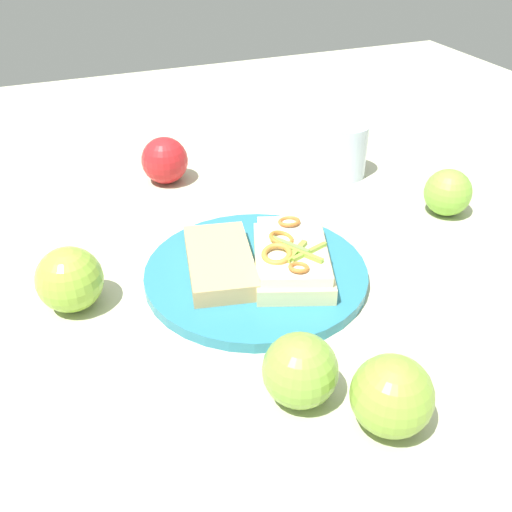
# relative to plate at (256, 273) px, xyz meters

# --- Properties ---
(ground_plane) EXTENTS (2.00, 2.00, 0.00)m
(ground_plane) POSITION_rel_plate_xyz_m (0.00, 0.00, -0.01)
(ground_plane) COLOR #B8B998
(ground_plane) RESTS_ON ground
(plate) EXTENTS (0.29, 0.29, 0.01)m
(plate) POSITION_rel_plate_xyz_m (0.00, 0.00, 0.00)
(plate) COLOR teal
(plate) RESTS_ON ground_plane
(sandwich) EXTENTS (0.15, 0.19, 0.05)m
(sandwich) POSITION_rel_plate_xyz_m (-0.04, 0.02, 0.03)
(sandwich) COLOR beige
(sandwich) RESTS_ON plate
(bread_slice_side) EXTENTS (0.11, 0.17, 0.02)m
(bread_slice_side) POSITION_rel_plate_xyz_m (0.04, -0.02, 0.02)
(bread_slice_side) COLOR tan
(bread_slice_side) RESTS_ON plate
(apple_0) EXTENTS (0.09, 0.09, 0.08)m
(apple_0) POSITION_rel_plate_xyz_m (0.04, 0.21, 0.03)
(apple_0) COLOR #7DAA3C
(apple_0) RESTS_ON ground_plane
(apple_1) EXTENTS (0.11, 0.11, 0.08)m
(apple_1) POSITION_rel_plate_xyz_m (0.23, -0.03, 0.03)
(apple_1) COLOR #8BB83A
(apple_1) RESTS_ON ground_plane
(apple_2) EXTENTS (0.11, 0.11, 0.08)m
(apple_2) POSITION_rel_plate_xyz_m (-0.03, 0.28, 0.03)
(apple_2) COLOR #80A939
(apple_2) RESTS_ON ground_plane
(apple_3) EXTENTS (0.10, 0.10, 0.07)m
(apple_3) POSITION_rel_plate_xyz_m (-0.34, -0.05, 0.03)
(apple_3) COLOR #7DBA3C
(apple_3) RESTS_ON ground_plane
(apple_4) EXTENTS (0.10, 0.10, 0.08)m
(apple_4) POSITION_rel_plate_xyz_m (0.04, -0.33, 0.03)
(apple_4) COLOR red
(apple_4) RESTS_ON ground_plane
(drinking_glass) EXTENTS (0.08, 0.08, 0.09)m
(drinking_glass) POSITION_rel_plate_xyz_m (-0.26, -0.24, 0.04)
(drinking_glass) COLOR silver
(drinking_glass) RESTS_ON ground_plane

